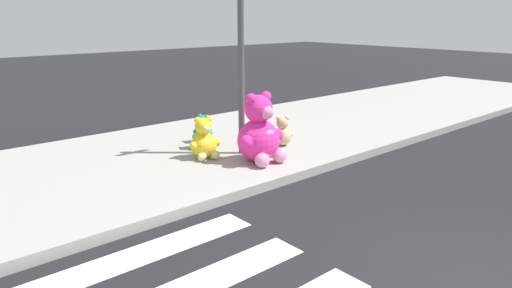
{
  "coord_description": "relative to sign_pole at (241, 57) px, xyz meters",
  "views": [
    {
      "loc": [
        -3.98,
        -1.76,
        2.54
      ],
      "look_at": [
        0.65,
        3.6,
        0.55
      ],
      "focal_mm": 32.39,
      "sensor_mm": 36.0,
      "label": 1
    }
  ],
  "objects": [
    {
      "name": "plush_teal",
      "position": [
        -0.1,
        1.05,
        -1.48
      ],
      "size": [
        0.39,
        0.4,
        0.55
      ],
      "color": "teal",
      "rests_on": "sidewalk"
    },
    {
      "name": "plush_yellow",
      "position": [
        -0.67,
        0.19,
        -1.41
      ],
      "size": [
        0.56,
        0.51,
        0.73
      ],
      "color": "yellow",
      "rests_on": "sidewalk"
    },
    {
      "name": "plush_tan",
      "position": [
        0.9,
        -0.09,
        -1.47
      ],
      "size": [
        0.39,
        0.41,
        0.57
      ],
      "color": "tan",
      "rests_on": "sidewalk"
    },
    {
      "name": "sidewalk",
      "position": [
        -1.0,
        0.8,
        -1.77
      ],
      "size": [
        28.0,
        4.4,
        0.15
      ],
      "primitive_type": "cube",
      "color": "#9E9B93",
      "rests_on": "ground_plane"
    },
    {
      "name": "sign_pole",
      "position": [
        0.0,
        0.0,
        0.0
      ],
      "size": [
        0.56,
        0.11,
        3.2
      ],
      "color": "#4C4C51",
      "rests_on": "sidewalk"
    },
    {
      "name": "ground_plane",
      "position": [
        -1.0,
        -4.4,
        -1.85
      ],
      "size": [
        60.0,
        60.0,
        0.0
      ],
      "primitive_type": "plane",
      "color": "black"
    },
    {
      "name": "plush_red",
      "position": [
        0.72,
        0.34,
        -1.46
      ],
      "size": [
        0.45,
        0.41,
        0.59
      ],
      "color": "red",
      "rests_on": "sidewalk"
    },
    {
      "name": "plush_pink_large",
      "position": [
        -0.08,
        -0.58,
        -1.23
      ],
      "size": [
        0.91,
        0.79,
        1.17
      ],
      "color": "#F22D93",
      "rests_on": "sidewalk"
    },
    {
      "name": "plush_lime",
      "position": [
        -0.39,
        0.7,
        -1.47
      ],
      "size": [
        0.39,
        0.44,
        0.57
      ],
      "color": "#8CD133",
      "rests_on": "sidewalk"
    }
  ]
}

